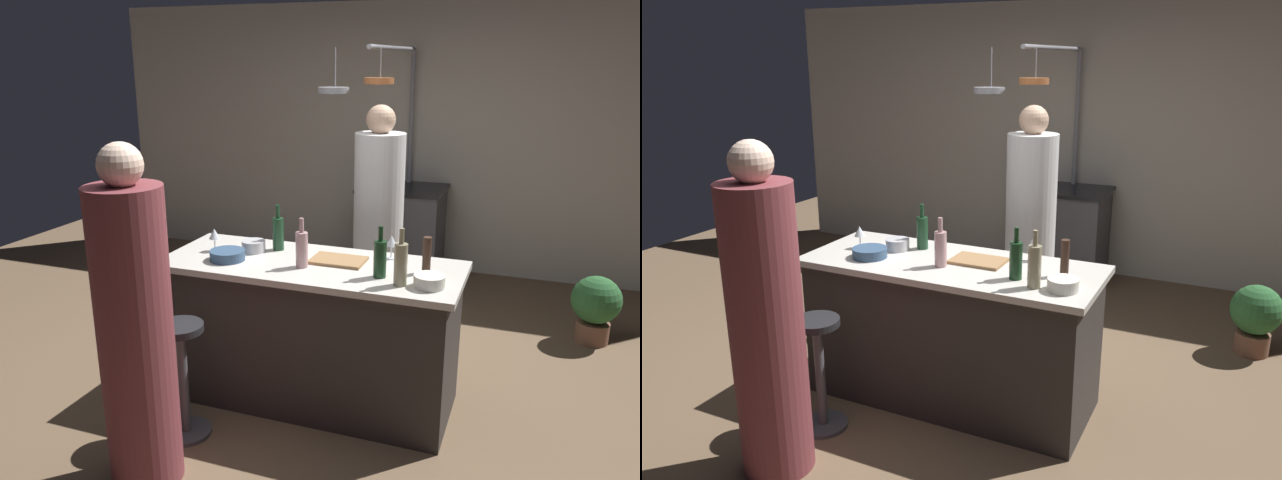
{
  "view_description": "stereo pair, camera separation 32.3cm",
  "coord_description": "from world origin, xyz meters",
  "views": [
    {
      "loc": [
        1.25,
        -3.24,
        2.07
      ],
      "look_at": [
        0.0,
        0.15,
        1.0
      ],
      "focal_mm": 34.51,
      "sensor_mm": 36.0,
      "label": 1
    },
    {
      "loc": [
        1.55,
        -3.11,
        2.07
      ],
      "look_at": [
        0.0,
        0.15,
        1.0
      ],
      "focal_mm": 34.51,
      "sensor_mm": 36.0,
      "label": 2
    }
  ],
  "objects": [
    {
      "name": "ground_plane",
      "position": [
        0.0,
        0.0,
        0.0
      ],
      "size": [
        9.0,
        9.0,
        0.0
      ],
      "primitive_type": "plane",
      "color": "brown"
    },
    {
      "name": "back_wall",
      "position": [
        0.0,
        2.85,
        1.3
      ],
      "size": [
        6.4,
        0.16,
        2.6
      ],
      "primitive_type": "cube",
      "color": "beige",
      "rests_on": "ground_plane"
    },
    {
      "name": "kitchen_island",
      "position": [
        0.0,
        0.0,
        0.45
      ],
      "size": [
        1.8,
        0.72,
        0.9
      ],
      "color": "#332D2B",
      "rests_on": "ground_plane"
    },
    {
      "name": "stove_range",
      "position": [
        0.0,
        2.45,
        0.45
      ],
      "size": [
        0.8,
        0.64,
        0.89
      ],
      "color": "#47474C",
      "rests_on": "ground_plane"
    },
    {
      "name": "chef",
      "position": [
        0.12,
        1.08,
        0.81
      ],
      "size": [
        0.37,
        0.37,
        1.76
      ],
      "color": "white",
      "rests_on": "ground_plane"
    },
    {
      "name": "bar_stool_left",
      "position": [
        -0.53,
        -0.62,
        0.38
      ],
      "size": [
        0.28,
        0.28,
        0.68
      ],
      "color": "#4C4C51",
      "rests_on": "ground_plane"
    },
    {
      "name": "guest_left",
      "position": [
        -0.52,
        -1.01,
        0.8
      ],
      "size": [
        0.36,
        0.36,
        1.72
      ],
      "color": "brown",
      "rests_on": "ground_plane"
    },
    {
      "name": "overhead_pot_rack",
      "position": [
        -0.06,
        1.94,
        1.62
      ],
      "size": [
        0.58,
        1.58,
        2.17
      ],
      "color": "gray",
      "rests_on": "ground_plane"
    },
    {
      "name": "potted_plant",
      "position": [
        1.71,
        1.48,
        0.3
      ],
      "size": [
        0.36,
        0.36,
        0.52
      ],
      "color": "brown",
      "rests_on": "ground_plane"
    },
    {
      "name": "cutting_board",
      "position": [
        0.14,
        0.07,
        0.91
      ],
      "size": [
        0.32,
        0.22,
        0.02
      ],
      "primitive_type": "cube",
      "color": "#997047",
      "rests_on": "kitchen_island"
    },
    {
      "name": "pepper_mill",
      "position": [
        0.67,
        0.06,
        1.01
      ],
      "size": [
        0.05,
        0.05,
        0.21
      ],
      "primitive_type": "cylinder",
      "color": "#382319",
      "rests_on": "kitchen_island"
    },
    {
      "name": "wine_bottle_rose",
      "position": [
        -0.02,
        -0.09,
        1.01
      ],
      "size": [
        0.07,
        0.07,
        0.29
      ],
      "color": "#B78C8E",
      "rests_on": "kitchen_island"
    },
    {
      "name": "wine_bottle_red",
      "position": [
        0.45,
        -0.1,
        1.01
      ],
      "size": [
        0.07,
        0.07,
        0.29
      ],
      "color": "#143319",
      "rests_on": "kitchen_island"
    },
    {
      "name": "wine_bottle_white",
      "position": [
        0.58,
        -0.19,
        1.02
      ],
      "size": [
        0.07,
        0.07,
        0.32
      ],
      "color": "gray",
      "rests_on": "kitchen_island"
    },
    {
      "name": "wine_bottle_green",
      "position": [
        -0.29,
        0.17,
        1.01
      ],
      "size": [
        0.07,
        0.07,
        0.29
      ],
      "color": "#193D23",
      "rests_on": "kitchen_island"
    },
    {
      "name": "wine_glass_near_right_guest",
      "position": [
        -0.66,
        0.01,
        1.01
      ],
      "size": [
        0.07,
        0.07,
        0.15
      ],
      "color": "silver",
      "rests_on": "kitchen_island"
    },
    {
      "name": "wine_glass_by_chef",
      "position": [
        0.43,
        0.24,
        1.01
      ],
      "size": [
        0.07,
        0.07,
        0.15
      ],
      "color": "silver",
      "rests_on": "kitchen_island"
    },
    {
      "name": "mixing_bowl_steel",
      "position": [
        -0.42,
        0.08,
        0.94
      ],
      "size": [
        0.15,
        0.15,
        0.07
      ],
      "primitive_type": "cylinder",
      "color": "#B7B7BC",
      "rests_on": "kitchen_island"
    },
    {
      "name": "mixing_bowl_ceramic",
      "position": [
        0.73,
        -0.16,
        0.93
      ],
      "size": [
        0.17,
        0.17,
        0.07
      ],
      "primitive_type": "cylinder",
      "color": "silver",
      "rests_on": "kitchen_island"
    },
    {
      "name": "mixing_bowl_blue",
      "position": [
        -0.5,
        -0.12,
        0.93
      ],
      "size": [
        0.21,
        0.21,
        0.06
      ],
      "primitive_type": "cylinder",
      "color": "#334C6B",
      "rests_on": "kitchen_island"
    }
  ]
}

